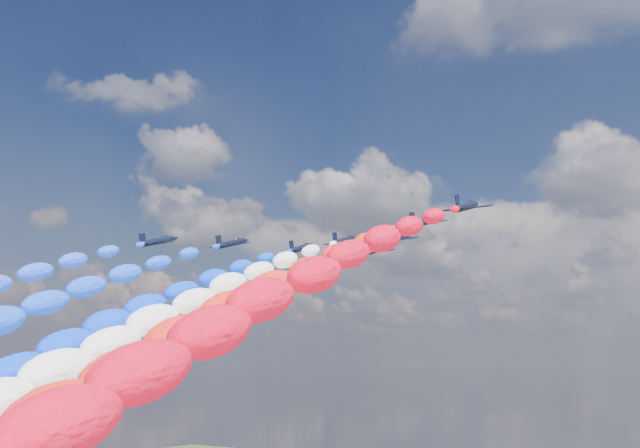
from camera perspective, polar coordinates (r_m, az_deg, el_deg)
The scene contains 14 objects.
jet_0 at distance 148.65m, azimuth -12.15°, elevation -1.29°, with size 8.10×10.86×2.39m, color black, non-canonical shape.
jet_1 at distance 148.70m, azimuth -6.70°, elevation -1.46°, with size 8.10×10.86×2.39m, color black, non-canonical shape.
jet_2 at distance 153.86m, azimuth -1.38°, elevation -1.84°, with size 8.10×10.86×2.39m, color black, non-canonical shape.
trail_2 at distance 112.90m, azimuth -17.20°, elevation -9.20°, with size 6.51×103.35×47.39m, color #0837EC, non-canonical shape.
jet_3 at distance 144.44m, azimuth 1.94°, elevation -1.25°, with size 8.10×10.86×2.39m, color black, non-canonical shape.
trail_3 at distance 101.37m, azimuth -14.09°, elevation -9.24°, with size 6.51×103.35×47.39m, color white, non-canonical shape.
jet_4 at distance 156.81m, azimuth 4.27°, elevation -1.98°, with size 8.10×10.86×2.39m, color black, non-canonical shape.
trail_4 at distance 111.95m, azimuth -9.17°, elevation -9.52°, with size 6.51×103.35×47.39m, color silver, non-canonical shape.
jet_5 at distance 142.33m, azimuth 5.90°, elevation -1.06°, with size 8.10×10.86×2.39m, color black, non-canonical shape.
trail_5 at distance 96.69m, azimuth -8.81°, elevation -9.37°, with size 6.51×103.35×47.39m, color red, non-canonical shape.
jet_6 at distance 126.86m, azimuth 7.86°, elevation 0.16°, with size 8.10×10.86×2.39m, color black, non-canonical shape.
trail_6 at distance 80.31m, azimuth -8.64°, elevation -9.14°, with size 6.51×103.35×47.39m, color red, non-canonical shape.
jet_7 at distance 115.66m, azimuth 11.01°, elevation 1.32°, with size 8.10×10.86×2.39m, color black, non-canonical shape.
trail_7 at distance 67.43m, azimuth -6.18°, elevation -8.92°, with size 6.51×103.35×47.39m, color red, non-canonical shape.
Camera 1 is at (75.25, -109.27, 67.78)m, focal length 42.38 mm.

